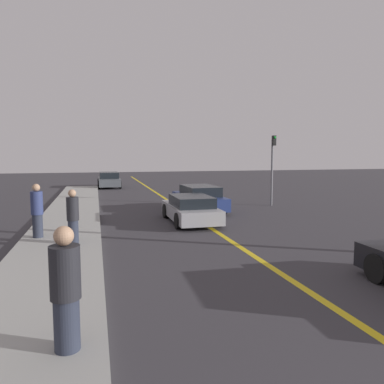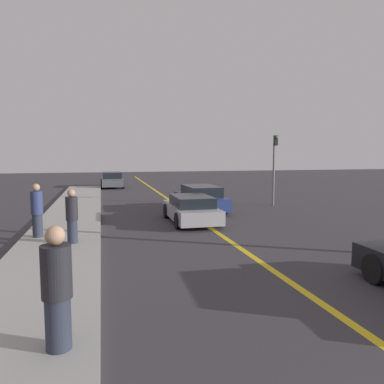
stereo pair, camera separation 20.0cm
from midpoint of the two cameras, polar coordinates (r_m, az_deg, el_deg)
road_center_line at (r=18.65m, az=-0.31°, el=-3.16°), size 0.20×60.00×0.01m
sidewalk_left at (r=16.92m, az=-17.79°, el=-4.13°), size 2.57×33.42×0.15m
car_ahead_center at (r=15.98m, az=0.19°, el=-2.62°), size 1.88×4.20×1.16m
car_far_distant at (r=19.20m, az=1.58°, el=-0.98°), size 2.01×4.49×1.30m
car_parked_left_lot at (r=33.02m, az=-11.92°, el=1.80°), size 1.93×4.09×1.34m
pedestrian_mid_group at (r=5.75m, az=-18.92°, el=-13.78°), size 0.43×0.43×1.79m
pedestrian_far_standing at (r=12.20m, az=-17.38°, el=-3.56°), size 0.37×0.37×1.69m
pedestrian_by_sign at (r=13.47m, az=-22.16°, el=-2.63°), size 0.39×0.39×1.79m
traffic_light at (r=21.40m, az=12.69°, el=4.36°), size 0.18×0.40×3.92m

